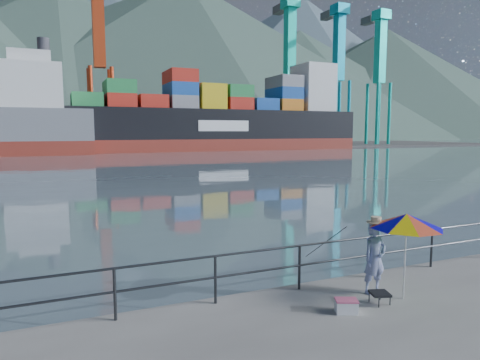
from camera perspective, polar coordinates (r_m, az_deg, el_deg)
name	(u,v)px	position (r m, az deg, el deg)	size (l,w,h in m)	color
harbor_water	(69,143)	(136.38, -21.86, 4.60)	(500.00, 280.00, 0.00)	slate
far_dock	(122,147)	(100.31, -15.49, 4.30)	(200.00, 40.00, 0.40)	#514F4C
guardrail	(259,272)	(9.38, 2.58, -12.21)	(22.00, 0.06, 1.03)	#2D3033
mountains	(146,65)	(220.58, -12.43, 14.75)	(600.00, 332.80, 80.00)	#385147
port_cranes	(223,74)	(97.59, -2.34, 13.89)	(116.00, 28.00, 38.40)	#B51526
container_stacks	(215,133)	(106.15, -3.36, 6.29)	(58.00, 5.40, 7.80)	orange
fisherman	(375,258)	(9.90, 17.51, -9.93)	(0.57, 0.37, 1.56)	navy
beach_umbrella	(407,221)	(9.57, 21.32, -5.13)	(1.90, 1.90, 1.83)	white
folding_stool	(380,298)	(9.56, 18.12, -14.68)	(0.46, 0.46, 0.24)	black
cooler_bag	(346,307)	(8.96, 13.99, -16.08)	(0.41, 0.27, 0.24)	white
fishing_rod	(324,279)	(10.71, 11.13, -12.86)	(0.02, 0.02, 1.93)	black
container_ship	(223,119)	(85.67, -2.34, 8.09)	(59.36, 9.89, 18.10)	maroon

